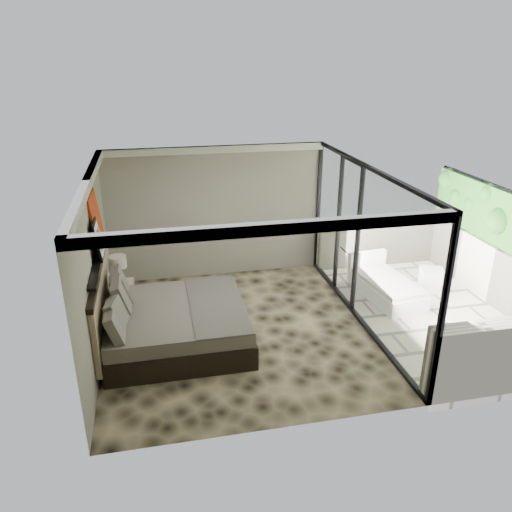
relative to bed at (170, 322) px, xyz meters
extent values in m
plane|color=black|center=(1.14, 0.12, -0.38)|extent=(5.00, 5.00, 0.00)
cube|color=silver|center=(1.14, 0.12, 2.41)|extent=(4.50, 5.00, 0.02)
cube|color=gray|center=(1.14, 2.61, 1.02)|extent=(4.50, 0.02, 2.80)
cube|color=gray|center=(-1.10, 0.12, 1.02)|extent=(0.02, 5.00, 2.80)
cube|color=white|center=(3.39, 0.12, 1.02)|extent=(0.08, 5.00, 2.80)
cube|color=beige|center=(4.89, 0.12, -0.44)|extent=(3.00, 5.00, 0.12)
cube|color=#B8AE95|center=(6.24, 0.12, 0.17)|extent=(0.30, 5.00, 1.10)
cube|color=black|center=(-1.04, 0.22, 1.12)|extent=(0.12, 2.20, 0.05)
cube|color=black|center=(0.12, 0.00, -0.18)|extent=(2.29, 2.18, 0.39)
cube|color=#645D53|center=(0.12, 0.00, 0.13)|extent=(2.23, 2.12, 0.24)
cube|color=#48473E|center=(0.77, 0.00, 0.26)|extent=(0.87, 2.16, 0.03)
cube|color=#92835D|center=(-1.06, 0.00, 0.38)|extent=(0.08, 2.28, 1.09)
cube|color=black|center=(-0.85, 1.39, -0.12)|extent=(0.59, 0.59, 0.52)
cone|color=black|center=(-0.84, 1.35, 0.22)|extent=(0.18, 0.18, 0.16)
cone|color=black|center=(-0.84, 1.35, 0.38)|extent=(0.18, 0.18, 0.16)
cylinder|color=beige|center=(-0.84, 1.35, 0.61)|extent=(0.31, 0.31, 0.22)
cube|color=#A4390E|center=(-1.05, 0.77, 1.60)|extent=(0.13, 0.90, 0.90)
cube|color=black|center=(-1.00, 0.27, 1.45)|extent=(0.11, 0.50, 0.60)
cube|color=white|center=(5.31, 0.93, -0.16)|extent=(0.56, 0.56, 0.44)
cube|color=white|center=(4.28, 0.84, -0.23)|extent=(1.04, 1.77, 0.29)
cube|color=beige|center=(4.28, 0.84, -0.04)|extent=(0.99, 1.66, 0.08)
cube|color=white|center=(4.18, 1.62, 0.10)|extent=(0.85, 0.23, 0.37)
camera|label=1|loc=(-0.10, -7.34, 4.15)|focal=35.00mm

